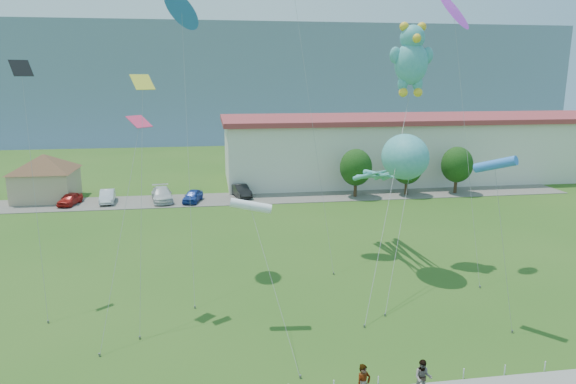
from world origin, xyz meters
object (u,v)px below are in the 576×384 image
at_px(pavilion, 45,172).
at_px(parked_car_white, 162,194).
at_px(warehouse, 451,146).
at_px(parked_car_blue, 193,196).
at_px(pedestrian_right, 423,378).
at_px(parked_car_black, 241,191).
at_px(parked_car_red, 70,199).
at_px(parked_car_silver, 107,196).
at_px(teddy_bear_kite, 411,58).
at_px(octopus_kite, 398,165).

height_order(pavilion, parked_car_white, pavilion).
distance_m(warehouse, parked_car_blue, 35.59).
xyz_separation_m(warehouse, pedestrian_right, (-23.38, -46.26, -3.24)).
bearing_deg(parked_car_black, parked_car_red, 169.92).
xyz_separation_m(parked_car_silver, teddy_bear_kite, (25.10, -20.93, 13.83)).
distance_m(parked_car_blue, teddy_bear_kite, 29.05).
bearing_deg(parked_car_black, parked_car_white, 172.07).
relative_size(parked_car_red, parked_car_black, 0.87).
distance_m(parked_car_white, parked_car_black, 8.65).
bearing_deg(parked_car_blue, octopus_kite, -39.92).
relative_size(parked_car_silver, parked_car_black, 0.98).
xyz_separation_m(warehouse, parked_car_blue, (-34.04, -9.80, -3.43)).
bearing_deg(parked_car_red, parked_car_blue, 9.74).
height_order(pavilion, warehouse, warehouse).
relative_size(parked_car_white, parked_car_black, 1.22).
height_order(parked_car_red, parked_car_silver, parked_car_silver).
relative_size(warehouse, parked_car_blue, 16.25).
height_order(pedestrian_right, teddy_bear_kite, teddy_bear_kite).
height_order(parked_car_blue, teddy_bear_kite, teddy_bear_kite).
bearing_deg(teddy_bear_kite, parked_car_blue, 128.92).
relative_size(pavilion, parked_car_silver, 2.25).
height_order(parked_car_blue, octopus_kite, octopus_kite).
relative_size(parked_car_silver, teddy_bear_kite, 0.24).
distance_m(pedestrian_right, parked_car_black, 38.41).
bearing_deg(parked_car_red, parked_car_silver, 19.20).
bearing_deg(teddy_bear_kite, warehouse, 58.76).
bearing_deg(pavilion, teddy_bear_kite, -36.48).
height_order(parked_car_silver, teddy_bear_kite, teddy_bear_kite).
xyz_separation_m(parked_car_blue, parked_car_black, (5.31, 1.57, 0.05)).
height_order(parked_car_blue, parked_car_black, parked_car_black).
distance_m(pavilion, parked_car_silver, 7.77).
height_order(pavilion, parked_car_red, pavilion).
bearing_deg(parked_car_blue, parked_car_white, -178.45).
height_order(warehouse, parked_car_blue, warehouse).
bearing_deg(parked_car_blue, parked_car_black, 31.62).
bearing_deg(octopus_kite, parked_car_black, 112.70).
height_order(warehouse, pedestrian_right, warehouse).
bearing_deg(parked_car_red, pavilion, 147.56).
bearing_deg(pavilion, parked_car_black, -5.97).
distance_m(parked_car_silver, parked_car_blue, 9.13).
height_order(warehouse, teddy_bear_kite, teddy_bear_kite).
height_order(pedestrian_right, octopus_kite, octopus_kite).
bearing_deg(octopus_kite, pedestrian_right, -105.49).
distance_m(warehouse, octopus_kite, 36.64).
distance_m(parked_car_silver, parked_car_black, 14.39).
xyz_separation_m(pedestrian_right, parked_car_red, (-23.44, 37.09, -0.21)).
relative_size(parked_car_black, octopus_kite, 0.30).
distance_m(pavilion, teddy_bear_kite, 41.44).
xyz_separation_m(pedestrian_right, parked_car_silver, (-19.72, 37.52, -0.15)).
bearing_deg(pedestrian_right, parked_car_silver, 141.05).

